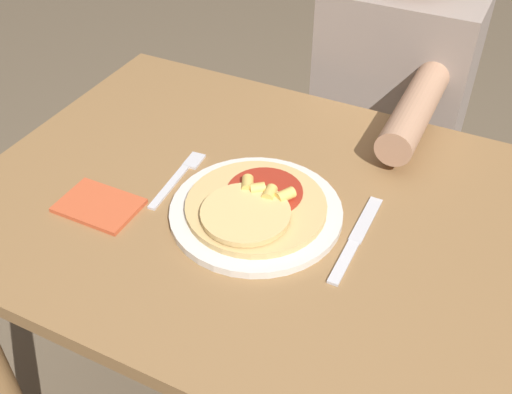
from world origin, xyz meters
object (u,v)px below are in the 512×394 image
object	(u,v)px
plate	(256,212)
pizza	(255,206)
dining_table	(255,255)
knife	(355,240)
fork	(180,176)
person_diner	(389,110)

from	to	relation	value
plate	pizza	xyz separation A→B (m)	(0.00, -0.01, 0.02)
dining_table	knife	size ratio (longest dim) A/B	4.55
pizza	fork	xyz separation A→B (m)	(-0.17, 0.04, -0.02)
fork	person_diner	bearing A→B (deg)	67.42
plate	fork	xyz separation A→B (m)	(-0.17, 0.03, -0.00)
dining_table	fork	distance (m)	0.21
knife	fork	bearing A→B (deg)	177.08
pizza	fork	world-z (taller)	pizza
plate	fork	distance (m)	0.18
pizza	person_diner	bearing A→B (deg)	83.69
plate	person_diner	bearing A→B (deg)	83.61
fork	plate	bearing A→B (deg)	-10.61
dining_table	plate	xyz separation A→B (m)	(0.02, -0.03, 0.14)
pizza	knife	bearing A→B (deg)	6.67
dining_table	knife	xyz separation A→B (m)	(0.19, -0.02, 0.14)
pizza	knife	size ratio (longest dim) A/B	1.09
fork	knife	distance (m)	0.35
dining_table	fork	size ratio (longest dim) A/B	5.68
pizza	dining_table	bearing A→B (deg)	116.07
knife	person_diner	size ratio (longest dim) A/B	0.20
plate	knife	bearing A→B (deg)	4.88
knife	person_diner	xyz separation A→B (m)	(-0.10, 0.60, -0.11)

